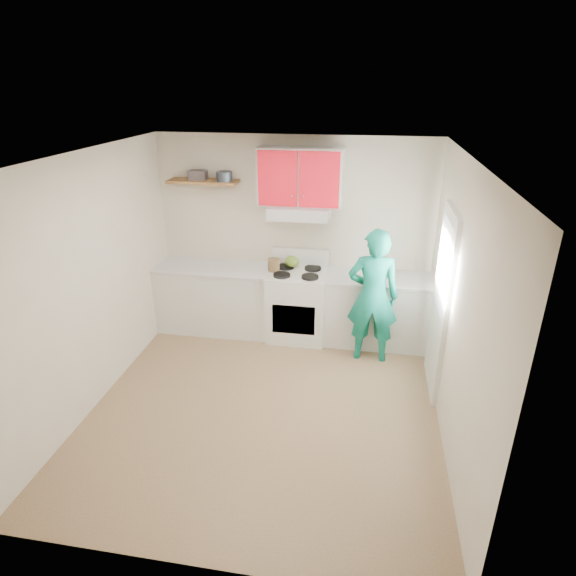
% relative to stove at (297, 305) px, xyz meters
% --- Properties ---
extents(floor, '(3.80, 3.80, 0.00)m').
position_rel_stove_xyz_m(floor, '(-0.10, -1.57, -0.46)').
color(floor, brown).
rests_on(floor, ground).
extents(ceiling, '(3.60, 3.80, 0.04)m').
position_rel_stove_xyz_m(ceiling, '(-0.10, -1.57, 2.14)').
color(ceiling, white).
rests_on(ceiling, floor).
extents(back_wall, '(3.60, 0.04, 2.60)m').
position_rel_stove_xyz_m(back_wall, '(-0.10, 0.32, 0.84)').
color(back_wall, beige).
rests_on(back_wall, floor).
extents(front_wall, '(3.60, 0.04, 2.60)m').
position_rel_stove_xyz_m(front_wall, '(-0.10, -3.47, 0.84)').
color(front_wall, beige).
rests_on(front_wall, floor).
extents(left_wall, '(0.04, 3.80, 2.60)m').
position_rel_stove_xyz_m(left_wall, '(-1.90, -1.57, 0.84)').
color(left_wall, beige).
rests_on(left_wall, floor).
extents(right_wall, '(0.04, 3.80, 2.60)m').
position_rel_stove_xyz_m(right_wall, '(1.70, -1.57, 0.84)').
color(right_wall, beige).
rests_on(right_wall, floor).
extents(door, '(0.05, 0.85, 2.05)m').
position_rel_stove_xyz_m(door, '(1.68, -0.88, 0.56)').
color(door, white).
rests_on(door, floor).
extents(door_glass, '(0.01, 0.55, 0.95)m').
position_rel_stove_xyz_m(door_glass, '(1.65, -0.88, 0.99)').
color(door_glass, white).
rests_on(door_glass, door).
extents(counter_left, '(1.52, 0.60, 0.90)m').
position_rel_stove_xyz_m(counter_left, '(-1.14, 0.02, -0.01)').
color(counter_left, silver).
rests_on(counter_left, floor).
extents(counter_right, '(1.32, 0.60, 0.90)m').
position_rel_stove_xyz_m(counter_right, '(1.04, 0.02, -0.01)').
color(counter_right, silver).
rests_on(counter_right, floor).
extents(stove, '(0.76, 0.65, 0.92)m').
position_rel_stove_xyz_m(stove, '(0.00, 0.00, 0.00)').
color(stove, white).
rests_on(stove, floor).
extents(range_hood, '(0.76, 0.44, 0.15)m').
position_rel_stove_xyz_m(range_hood, '(0.00, 0.10, 1.24)').
color(range_hood, silver).
rests_on(range_hood, back_wall).
extents(upper_cabinets, '(1.02, 0.33, 0.70)m').
position_rel_stove_xyz_m(upper_cabinets, '(0.00, 0.16, 1.66)').
color(upper_cabinets, red).
rests_on(upper_cabinets, back_wall).
extents(shelf, '(0.90, 0.30, 0.04)m').
position_rel_stove_xyz_m(shelf, '(-1.25, 0.18, 1.56)').
color(shelf, brown).
rests_on(shelf, back_wall).
extents(books, '(0.23, 0.17, 0.12)m').
position_rel_stove_xyz_m(books, '(-1.32, 0.19, 1.64)').
color(books, '#483F42').
rests_on(books, shelf).
extents(tin, '(0.25, 0.25, 0.12)m').
position_rel_stove_xyz_m(tin, '(-0.96, 0.14, 1.64)').
color(tin, '#333D4C').
rests_on(tin, shelf).
extents(kettle, '(0.22, 0.22, 0.16)m').
position_rel_stove_xyz_m(kettle, '(-0.11, 0.19, 0.54)').
color(kettle, olive).
rests_on(kettle, stove).
extents(crock, '(0.19, 0.19, 0.18)m').
position_rel_stove_xyz_m(crock, '(-0.32, 0.03, 0.53)').
color(crock, brown).
rests_on(crock, counter_left).
extents(cutting_board, '(0.32, 0.25, 0.02)m').
position_rel_stove_xyz_m(cutting_board, '(0.98, 0.04, 0.45)').
color(cutting_board, olive).
rests_on(cutting_board, counter_right).
extents(silicone_mat, '(0.34, 0.31, 0.01)m').
position_rel_stove_xyz_m(silicone_mat, '(1.51, 0.05, 0.44)').
color(silicone_mat, red).
rests_on(silicone_mat, counter_right).
extents(person, '(0.62, 0.41, 1.68)m').
position_rel_stove_xyz_m(person, '(0.97, -0.40, 0.38)').
color(person, '#0E816A').
rests_on(person, floor).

